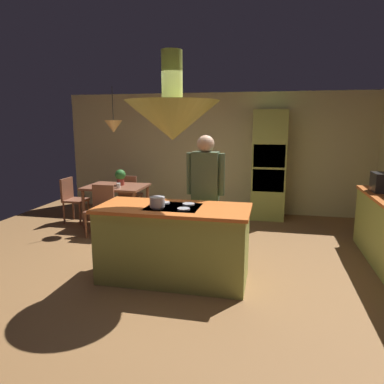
# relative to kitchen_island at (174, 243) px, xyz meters

# --- Properties ---
(ground) EXTENTS (8.16, 8.16, 0.00)m
(ground) POSITION_rel_kitchen_island_xyz_m (0.00, 0.20, -0.47)
(ground) COLOR olive
(wall_back) EXTENTS (6.80, 0.10, 2.55)m
(wall_back) POSITION_rel_kitchen_island_xyz_m (0.00, 3.65, 0.81)
(wall_back) COLOR beige
(wall_back) RESTS_ON ground
(kitchen_island) EXTENTS (1.86, 0.84, 0.95)m
(kitchen_island) POSITION_rel_kitchen_island_xyz_m (0.00, 0.00, 0.00)
(kitchen_island) COLOR #A0A84C
(kitchen_island) RESTS_ON ground
(oven_tower) EXTENTS (0.66, 0.62, 2.18)m
(oven_tower) POSITION_rel_kitchen_island_xyz_m (1.10, 3.24, 0.62)
(oven_tower) COLOR #A0A84C
(oven_tower) RESTS_ON ground
(dining_table) EXTENTS (1.11, 0.84, 0.76)m
(dining_table) POSITION_rel_kitchen_island_xyz_m (-1.70, 2.10, 0.19)
(dining_table) COLOR brown
(dining_table) RESTS_ON ground
(person_at_island) EXTENTS (0.53, 0.24, 1.77)m
(person_at_island) POSITION_rel_kitchen_island_xyz_m (0.27, 0.69, 0.55)
(person_at_island) COLOR tan
(person_at_island) RESTS_ON ground
(range_hood) EXTENTS (1.10, 1.10, 1.00)m
(range_hood) POSITION_rel_kitchen_island_xyz_m (0.00, 0.00, 1.51)
(range_hood) COLOR #A0A84C
(pendant_light_over_table) EXTENTS (0.32, 0.32, 0.82)m
(pendant_light_over_table) POSITION_rel_kitchen_island_xyz_m (-1.70, 2.10, 1.39)
(pendant_light_over_table) COLOR #E0B266
(chair_facing_island) EXTENTS (0.40, 0.40, 0.87)m
(chair_facing_island) POSITION_rel_kitchen_island_xyz_m (-1.70, 1.46, 0.04)
(chair_facing_island) COLOR brown
(chair_facing_island) RESTS_ON ground
(chair_by_back_wall) EXTENTS (0.40, 0.40, 0.87)m
(chair_by_back_wall) POSITION_rel_kitchen_island_xyz_m (-1.70, 2.74, 0.04)
(chair_by_back_wall) COLOR brown
(chair_by_back_wall) RESTS_ON ground
(chair_at_corner) EXTENTS (0.40, 0.40, 0.87)m
(chair_at_corner) POSITION_rel_kitchen_island_xyz_m (-2.63, 2.10, 0.04)
(chair_at_corner) COLOR brown
(chair_at_corner) RESTS_ON ground
(potted_plant_on_table) EXTENTS (0.20, 0.20, 0.30)m
(potted_plant_on_table) POSITION_rel_kitchen_island_xyz_m (-1.64, 2.18, 0.46)
(potted_plant_on_table) COLOR #99382D
(potted_plant_on_table) RESTS_ON dining_table
(cup_on_table) EXTENTS (0.07, 0.07, 0.09)m
(cup_on_table) POSITION_rel_kitchen_island_xyz_m (-1.56, 1.89, 0.34)
(cup_on_table) COLOR white
(cup_on_table) RESTS_ON dining_table
(cooking_pot_on_cooktop) EXTENTS (0.18, 0.18, 0.12)m
(cooking_pot_on_cooktop) POSITION_rel_kitchen_island_xyz_m (-0.16, -0.13, 0.54)
(cooking_pot_on_cooktop) COLOR #B2B2B7
(cooking_pot_on_cooktop) RESTS_ON kitchen_island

